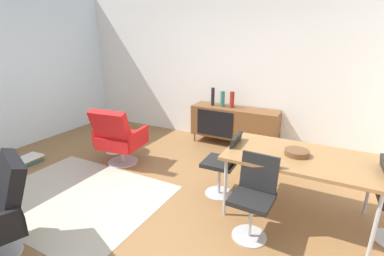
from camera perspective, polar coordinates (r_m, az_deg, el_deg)
name	(u,v)px	position (r m, az deg, el deg)	size (l,w,h in m)	color
ground_plane	(147,200)	(3.71, -9.13, -14.31)	(8.32, 8.32, 0.00)	olive
wall_back	(226,68)	(5.44, 6.96, 12.11)	(6.80, 0.12, 2.80)	white
sideboard	(234,123)	(5.25, 8.56, 1.08)	(1.60, 0.45, 0.72)	brown
vase_cobalt	(223,99)	(5.23, 6.22, 5.92)	(0.08, 0.08, 0.29)	#337266
vase_sculptural_dark	(232,100)	(5.17, 8.13, 5.73)	(0.08, 0.08, 0.30)	maroon
vase_ceramic_small	(213,97)	(5.30, 4.25, 6.39)	(0.07, 0.07, 0.33)	black
dining_table	(301,160)	(3.30, 21.32, -5.99)	(1.60, 0.90, 0.74)	olive
wooden_bowl_on_table	(297,153)	(3.27, 20.52, -4.71)	(0.26, 0.26, 0.06)	brown
dining_chair_front_left	(254,194)	(2.96, 12.51, -13.01)	(0.42, 0.44, 0.86)	black
dining_chair_near_window	(224,162)	(3.57, 6.60, -6.88)	(0.44, 0.42, 0.86)	black
lounge_chair_red	(118,137)	(4.55, -14.74, -1.73)	(0.78, 0.72, 0.95)	red
side_table_round	(114,135)	(5.12, -15.63, -1.29)	(0.44, 0.44, 0.52)	white
fruit_bowl	(112,121)	(5.04, -15.88, 1.30)	(0.20, 0.20, 0.11)	#262628
magazine_stack	(29,160)	(5.31, -30.24, -5.58)	(0.31, 0.39, 0.11)	#334C8C
area_rug	(76,196)	(4.03, -22.49, -12.68)	(2.20, 1.70, 0.01)	#B7AD99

